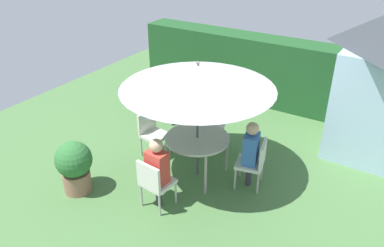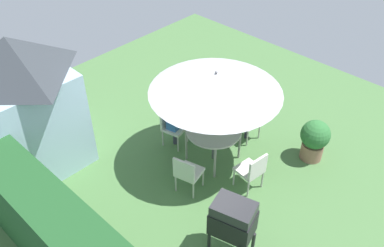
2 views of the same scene
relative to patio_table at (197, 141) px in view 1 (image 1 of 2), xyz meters
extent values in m
plane|color=#47703D|center=(0.00, 0.19, -0.73)|extent=(11.00, 11.00, 0.00)
cube|color=#1E4C23|center=(0.00, 3.69, 0.10)|extent=(7.17, 0.76, 1.66)
cylinder|color=#B2ADA3|center=(0.00, 0.00, 0.05)|extent=(1.15, 1.15, 0.04)
cylinder|color=gray|center=(-0.40, -0.40, -0.35)|extent=(0.05, 0.05, 0.76)
cylinder|color=gray|center=(0.40, -0.40, -0.35)|extent=(0.05, 0.05, 0.76)
cylinder|color=gray|center=(-0.40, 0.40, -0.35)|extent=(0.05, 0.05, 0.76)
cylinder|color=gray|center=(0.40, 0.40, -0.35)|extent=(0.05, 0.05, 0.76)
cylinder|color=#4C4C51|center=(0.00, 0.00, 0.35)|extent=(0.04, 0.04, 2.15)
cone|color=gray|center=(0.00, 0.00, 1.22)|extent=(2.61, 2.61, 0.40)
sphere|color=#4C4C51|center=(0.00, 0.00, 1.45)|extent=(0.06, 0.06, 0.06)
cube|color=black|center=(-1.77, 1.56, 0.05)|extent=(0.81, 0.67, 0.45)
cube|color=#2B2B2E|center=(-1.77, 1.56, 0.37)|extent=(0.77, 0.63, 0.20)
cylinder|color=#262628|center=(-2.08, 1.35, -0.45)|extent=(0.06, 0.06, 0.55)
cylinder|color=#262628|center=(-1.46, 1.35, -0.45)|extent=(0.06, 0.06, 0.55)
cylinder|color=#262628|center=(-2.08, 1.77, -0.45)|extent=(0.06, 0.06, 0.55)
cylinder|color=#262628|center=(-1.46, 1.77, -0.45)|extent=(0.06, 0.06, 0.55)
cube|color=silver|center=(-0.11, -1.06, -0.28)|extent=(0.51, 0.51, 0.06)
cube|color=silver|center=(-0.13, -1.27, -0.05)|extent=(0.46, 0.10, 0.45)
cylinder|color=#AFABA3|center=(-0.33, -1.24, -0.50)|extent=(0.04, 0.04, 0.45)
cylinder|color=#AFABA3|center=(0.07, -1.28, -0.50)|extent=(0.04, 0.04, 0.45)
cylinder|color=#AFABA3|center=(-0.29, -0.84, -0.50)|extent=(0.04, 0.04, 0.45)
cylinder|color=#AFABA3|center=(0.11, -0.88, -0.50)|extent=(0.04, 0.04, 0.45)
cube|color=silver|center=(0.93, 0.21, -0.28)|extent=(0.55, 0.55, 0.06)
cube|color=silver|center=(1.14, 0.26, -0.05)|extent=(0.15, 0.46, 0.45)
cylinder|color=#AFABA3|center=(1.17, 0.06, -0.50)|extent=(0.04, 0.04, 0.45)
cylinder|color=#AFABA3|center=(1.09, 0.45, -0.50)|extent=(0.04, 0.04, 0.45)
cylinder|color=#AFABA3|center=(0.78, -0.03, -0.50)|extent=(0.04, 0.04, 0.45)
cylinder|color=#AFABA3|center=(0.70, 0.36, -0.50)|extent=(0.04, 0.04, 0.45)
cube|color=silver|center=(-0.25, 0.98, -0.28)|extent=(0.56, 0.56, 0.06)
cube|color=silver|center=(-0.30, 1.19, -0.05)|extent=(0.46, 0.16, 0.45)
cylinder|color=#AFABA3|center=(-0.10, 1.23, -0.50)|extent=(0.04, 0.04, 0.45)
cylinder|color=#AFABA3|center=(-0.49, 1.13, -0.50)|extent=(0.04, 0.04, 0.45)
cylinder|color=#AFABA3|center=(0.00, 0.84, -0.50)|extent=(0.04, 0.04, 0.45)
cylinder|color=#AFABA3|center=(-0.39, 0.74, -0.50)|extent=(0.04, 0.04, 0.45)
cube|color=silver|center=(-1.06, 0.14, -0.28)|extent=(0.51, 0.51, 0.06)
cube|color=silver|center=(-1.26, 0.16, -0.05)|extent=(0.11, 0.46, 0.45)
cylinder|color=#AFABA3|center=(-1.23, 0.36, -0.50)|extent=(0.04, 0.04, 0.45)
cylinder|color=#AFABA3|center=(-1.28, -0.04, -0.50)|extent=(0.04, 0.04, 0.45)
cylinder|color=#AFABA3|center=(-0.83, 0.31, -0.50)|extent=(0.04, 0.04, 0.45)
cylinder|color=#AFABA3|center=(-0.88, -0.09, -0.50)|extent=(0.04, 0.04, 0.45)
cylinder|color=#936651|center=(-1.54, -1.49, -0.54)|extent=(0.47, 0.47, 0.38)
sphere|color=#2D6B33|center=(-1.54, -1.49, -0.08)|extent=(0.63, 0.63, 0.63)
cube|color=#CC3D33|center=(-0.11, -1.06, 0.03)|extent=(0.36, 0.27, 0.55)
sphere|color=tan|center=(-0.11, -1.06, 0.42)|extent=(0.22, 0.22, 0.22)
cylinder|color=#383347|center=(-0.11, -1.06, -0.49)|extent=(0.10, 0.10, 0.48)
cube|color=#3866B2|center=(0.93, 0.21, 0.03)|extent=(0.31, 0.39, 0.55)
sphere|color=tan|center=(0.93, 0.21, 0.42)|extent=(0.22, 0.22, 0.22)
cylinder|color=#383347|center=(0.93, 0.21, -0.49)|extent=(0.10, 0.10, 0.48)
camera|label=1|loc=(2.97, -5.02, 3.52)|focal=35.80mm
camera|label=2|loc=(-4.22, 5.11, 5.50)|focal=38.70mm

